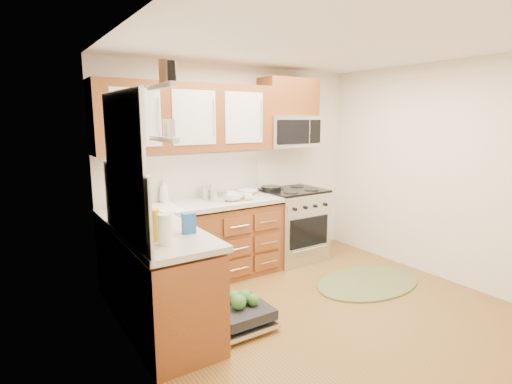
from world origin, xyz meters
TOP-DOWN VIEW (x-y plane):
  - floor at (0.00, 0.00)m, footprint 3.50×3.50m
  - ceiling at (0.00, 0.00)m, footprint 3.50×3.50m
  - wall_back at (0.00, 1.75)m, footprint 3.50×0.04m
  - wall_left at (-1.75, 0.00)m, footprint 0.04×3.50m
  - wall_right at (1.75, 0.00)m, footprint 0.04×3.50m
  - base_cabinet_back at (-0.73, 1.45)m, footprint 2.05×0.60m
  - base_cabinet_left at (-1.45, 0.52)m, footprint 0.60×1.25m
  - countertop_back at (-0.72, 1.44)m, footprint 2.07×0.64m
  - countertop_left at (-1.44, 0.53)m, footprint 0.64×1.27m
  - backsplash_back at (-0.73, 1.74)m, footprint 2.05×0.02m
  - backsplash_left at (-1.74, 0.52)m, footprint 0.02×1.25m
  - upper_cabinets at (-0.73, 1.57)m, footprint 2.05×0.35m
  - cabinet_over_mw at (0.68, 1.57)m, footprint 0.76×0.35m
  - range at (0.68, 1.43)m, footprint 0.76×0.64m
  - microwave at (0.68, 1.55)m, footprint 0.76×0.38m
  - sink at (-1.25, 1.42)m, footprint 0.62×0.50m
  - dishwasher at (-0.86, 0.30)m, footprint 0.70×0.60m
  - window at (-1.74, 0.50)m, footprint 0.03×1.05m
  - window_blind at (-1.71, 0.50)m, footprint 0.02×0.96m
  - shelf_upper at (-1.72, -0.35)m, footprint 0.04×0.40m
  - shelf_lower at (-1.72, -0.35)m, footprint 0.04×0.40m
  - rug at (0.90, 0.31)m, footprint 1.57×1.29m
  - skillet at (0.40, 1.56)m, footprint 0.27×0.27m
  - stock_pot at (-0.43, 1.42)m, footprint 0.24×0.24m
  - cutting_board at (-0.19, 1.36)m, footprint 0.29×0.22m
  - canister at (-0.51, 1.59)m, footprint 0.13×0.13m
  - paper_towel_roll at (-1.53, 0.21)m, footprint 0.11×0.11m
  - mustard_bottle at (-1.57, 0.34)m, footprint 0.10×0.10m
  - red_bottle at (-1.60, 0.42)m, footprint 0.08×0.08m
  - wooden_box at (-1.58, 0.41)m, footprint 0.15×0.12m
  - blue_carton at (-1.26, 0.38)m, footprint 0.11×0.07m
  - bowl_a at (0.07, 1.59)m, footprint 0.24×0.24m
  - bowl_b at (-0.29, 1.37)m, footprint 0.28×0.28m
  - cup at (-0.13, 1.28)m, footprint 0.13×0.13m
  - soap_bottle_a at (-1.00, 1.68)m, footprint 0.14×0.14m
  - soap_bottle_b at (-1.46, 0.90)m, footprint 0.10×0.10m
  - soap_bottle_c at (-1.40, 0.63)m, footprint 0.14×0.14m

SIDE VIEW (x-z plane):
  - floor at x=0.00m, z-range 0.00..0.00m
  - rug at x=0.90m, z-range 0.00..0.02m
  - dishwasher at x=-0.86m, z-range 0.00..0.20m
  - base_cabinet_back at x=-0.73m, z-range 0.00..0.85m
  - base_cabinet_left at x=-1.45m, z-range 0.00..0.85m
  - range at x=0.68m, z-range 0.00..0.95m
  - sink at x=-1.25m, z-range 0.67..0.93m
  - countertop_back at x=-0.72m, z-range 0.88..0.93m
  - countertop_left at x=-1.44m, z-range 0.88..0.93m
  - cutting_board at x=-0.19m, z-range 0.93..0.94m
  - bowl_a at x=0.07m, z-range 0.93..0.98m
  - bowl_b at x=-0.29m, z-range 0.93..1.01m
  - cup at x=-0.13m, z-range 0.93..1.01m
  - skillet at x=0.40m, z-range 0.95..1.00m
  - stock_pot at x=-0.43m, z-range 0.93..1.04m
  - wooden_box at x=-1.58m, z-range 0.93..1.05m
  - soap_bottle_c at x=-1.40m, z-range 0.93..1.08m
  - blue_carton at x=-1.26m, z-range 0.93..1.10m
  - canister at x=-0.51m, z-range 0.93..1.10m
  - soap_bottle_b at x=-1.46m, z-range 0.93..1.12m
  - paper_towel_roll at x=-1.53m, z-range 0.93..1.16m
  - mustard_bottle at x=-1.57m, z-range 0.93..1.17m
  - soap_bottle_a at x=-1.00m, z-range 0.93..1.19m
  - red_bottle at x=-1.60m, z-range 0.93..1.19m
  - backsplash_back at x=-0.73m, z-range 0.93..1.49m
  - backsplash_left at x=-1.74m, z-range 0.93..1.49m
  - wall_back at x=0.00m, z-range 0.00..2.50m
  - wall_left at x=-1.75m, z-range 0.00..2.50m
  - wall_right at x=1.75m, z-range 0.00..2.50m
  - window at x=-1.74m, z-range 1.02..2.08m
  - microwave at x=0.68m, z-range 1.50..1.90m
  - shelf_lower at x=-1.72m, z-range 1.74..1.76m
  - upper_cabinets at x=-0.73m, z-range 1.50..2.25m
  - window_blind at x=-1.71m, z-range 1.68..2.08m
  - shelf_upper at x=-1.72m, z-range 2.03..2.06m
  - cabinet_over_mw at x=0.68m, z-range 1.90..2.37m
  - ceiling at x=0.00m, z-range 2.50..2.50m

